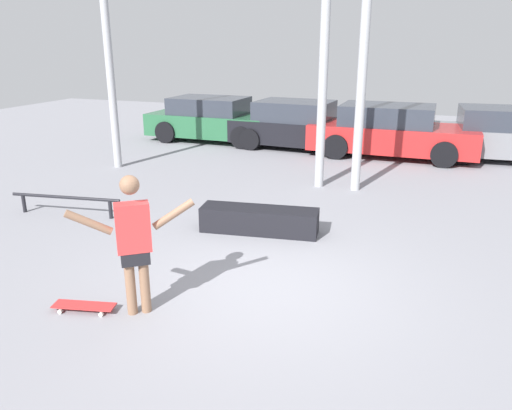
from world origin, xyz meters
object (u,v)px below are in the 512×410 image
object	(u,v)px
parked_car_black	(298,126)
parked_car_green	(213,120)
grind_box	(259,220)
parked_car_grey	(507,135)
skateboarder	(134,238)
grind_rail	(66,200)
skateboard	(84,306)
parked_car_red	(391,132)

from	to	relation	value
parked_car_black	parked_car_green	bearing A→B (deg)	-179.57
grind_box	parked_car_grey	distance (m)	8.79
skateboarder	parked_car_green	distance (m)	11.03
grind_box	parked_car_black	size ratio (longest dim) A/B	0.49
grind_rail	parked_car_grey	bearing A→B (deg)	43.76
parked_car_green	parked_car_black	size ratio (longest dim) A/B	1.05
skateboard	parked_car_green	distance (m)	11.03
parked_car_grey	skateboarder	bearing A→B (deg)	-119.81
skateboard	parked_car_black	distance (m)	10.42
parked_car_black	skateboard	bearing A→B (deg)	-85.49
grind_box	skateboarder	bearing A→B (deg)	-98.74
skateboard	parked_car_green	size ratio (longest dim) A/B	0.18
parked_car_green	parked_car_red	world-z (taller)	parked_car_red
parked_car_red	grind_rail	bearing A→B (deg)	-125.03
skateboard	grind_rail	distance (m)	3.84
skateboarder	parked_car_red	bearing A→B (deg)	41.61
parked_car_green	parked_car_red	xyz separation A→B (m)	(5.72, -0.40, 0.02)
skateboarder	parked_car_green	size ratio (longest dim) A/B	0.40
skateboard	parked_car_grey	distance (m)	12.17
grind_box	parked_car_green	world-z (taller)	parked_car_green
parked_car_black	parked_car_grey	size ratio (longest dim) A/B	0.96
grind_rail	parked_car_green	size ratio (longest dim) A/B	0.51
grind_box	parked_car_green	bearing A→B (deg)	120.01
skateboarder	parked_car_black	xyz separation A→B (m)	(-0.84, 10.20, -0.29)
skateboard	grind_rail	size ratio (longest dim) A/B	0.36
skateboard	parked_car_red	distance (m)	10.52
skateboarder	grind_rail	bearing A→B (deg)	104.06
parked_car_green	skateboarder	bearing A→B (deg)	-69.18
parked_car_green	parked_car_grey	distance (m)	8.78
skateboarder	parked_car_green	xyz separation A→B (m)	(-3.76, 10.36, -0.28)
grind_rail	parked_car_green	world-z (taller)	parked_car_green
grind_box	parked_car_green	size ratio (longest dim) A/B	0.47
skateboard	parked_car_red	world-z (taller)	parked_car_red
skateboard	parked_car_black	world-z (taller)	parked_car_black
parked_car_red	parked_car_grey	xyz separation A→B (m)	(3.06, 0.58, -0.01)
skateboarder	grind_box	bearing A→B (deg)	43.99
skateboarder	grind_box	xyz separation A→B (m)	(0.47, 3.04, -0.76)
skateboarder	parked_car_red	distance (m)	10.16
grind_box	grind_rail	xyz separation A→B (m)	(-3.73, -0.43, 0.08)
skateboard	parked_car_grey	bearing A→B (deg)	49.21
grind_rail	parked_car_grey	xyz separation A→B (m)	(8.28, 7.93, 0.40)
grind_rail	parked_car_black	size ratio (longest dim) A/B	0.53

